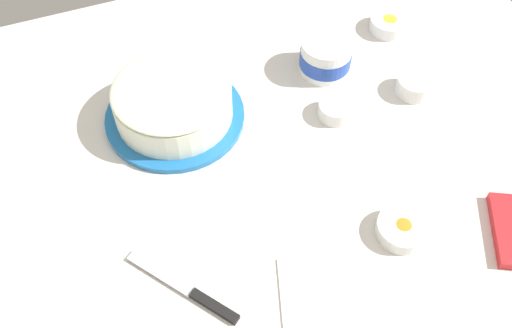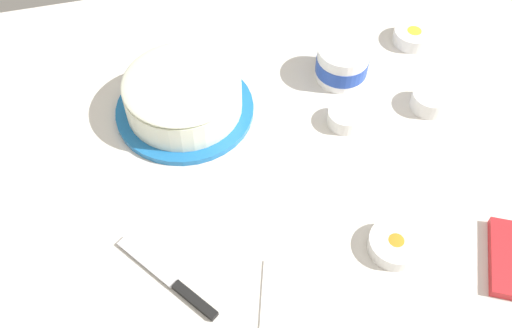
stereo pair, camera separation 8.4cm
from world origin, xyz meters
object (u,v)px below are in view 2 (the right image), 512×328
(sprinkle_bowl_yellow, at_px, (413,35))
(spreading_knife, at_px, (175,284))
(candy_box_lower, at_px, (511,259))
(paper_napkin, at_px, (304,302))
(frosting_tub, at_px, (342,63))
(sprinkle_bowl_rainbow, at_px, (345,117))
(frosted_cake, at_px, (183,96))
(sprinkle_bowl_green, at_px, (430,100))
(sprinkle_bowl_orange, at_px, (395,244))

(sprinkle_bowl_yellow, bearing_deg, spreading_knife, 126.68)
(candy_box_lower, height_order, paper_napkin, candy_box_lower)
(frosting_tub, height_order, spreading_knife, frosting_tub)
(sprinkle_bowl_yellow, distance_m, paper_napkin, 0.74)
(candy_box_lower, xyz_separation_m, paper_napkin, (0.02, 0.39, -0.01))
(sprinkle_bowl_rainbow, bearing_deg, frosting_tub, -15.40)
(frosting_tub, xyz_separation_m, paper_napkin, (-0.51, 0.25, -0.04))
(spreading_knife, distance_m, candy_box_lower, 0.61)
(frosting_tub, bearing_deg, candy_box_lower, -164.91)
(frosted_cake, bearing_deg, sprinkle_bowl_green, -102.61)
(spreading_knife, height_order, sprinkle_bowl_rainbow, sprinkle_bowl_rainbow)
(sprinkle_bowl_orange, xyz_separation_m, candy_box_lower, (-0.08, -0.20, -0.01))
(frosted_cake, relative_size, frosting_tub, 2.54)
(frosting_tub, distance_m, sprinkle_bowl_green, 0.21)
(frosting_tub, relative_size, sprinkle_bowl_orange, 1.22)
(frosting_tub, xyz_separation_m, sprinkle_bowl_yellow, (0.07, -0.21, -0.02))
(frosted_cake, height_order, frosting_tub, frosted_cake)
(sprinkle_bowl_green, height_order, paper_napkin, sprinkle_bowl_green)
(candy_box_lower, bearing_deg, sprinkle_bowl_yellow, 20.67)
(spreading_knife, height_order, candy_box_lower, candy_box_lower)
(spreading_knife, xyz_separation_m, sprinkle_bowl_rainbow, (0.29, -0.42, 0.01))
(sprinkle_bowl_yellow, relative_size, paper_napkin, 0.63)
(spreading_knife, xyz_separation_m, candy_box_lower, (-0.10, -0.60, 0.00))
(spreading_knife, relative_size, sprinkle_bowl_yellow, 2.12)
(frosting_tub, bearing_deg, sprinkle_bowl_rainbow, 164.60)
(sprinkle_bowl_orange, height_order, sprinkle_bowl_yellow, sprinkle_bowl_yellow)
(frosting_tub, bearing_deg, paper_napkin, 154.45)
(sprinkle_bowl_yellow, distance_m, sprinkle_bowl_rainbow, 0.33)
(frosted_cake, bearing_deg, paper_napkin, -165.90)
(frosted_cake, xyz_separation_m, spreading_knife, (-0.41, 0.09, -0.04))
(paper_napkin, bearing_deg, spreading_knife, 67.81)
(frosting_tub, distance_m, sprinkle_bowl_orange, 0.46)
(frosted_cake, relative_size, sprinkle_bowl_rainbow, 3.90)
(frosted_cake, distance_m, frosting_tub, 0.37)
(spreading_knife, bearing_deg, sprinkle_bowl_orange, -93.60)
(sprinkle_bowl_rainbow, distance_m, paper_napkin, 0.43)
(frosted_cake, distance_m, spreading_knife, 0.42)
(frosted_cake, height_order, sprinkle_bowl_green, frosted_cake)
(frosting_tub, distance_m, spreading_knife, 0.63)
(frosted_cake, bearing_deg, sprinkle_bowl_yellow, -80.97)
(frosting_tub, height_order, paper_napkin, frosting_tub)
(sprinkle_bowl_yellow, relative_size, sprinkle_bowl_green, 1.14)
(sprinkle_bowl_green, bearing_deg, paper_napkin, 132.82)
(candy_box_lower, bearing_deg, sprinkle_bowl_green, 24.73)
(spreading_knife, xyz_separation_m, sprinkle_bowl_green, (0.29, -0.62, 0.02))
(spreading_knife, xyz_separation_m, sprinkle_bowl_orange, (-0.03, -0.41, 0.01))
(sprinkle_bowl_yellow, bearing_deg, frosting_tub, 108.80)
(sprinkle_bowl_rainbow, distance_m, candy_box_lower, 0.43)
(frosting_tub, bearing_deg, sprinkle_bowl_green, -131.12)
(candy_box_lower, bearing_deg, frosted_cake, 72.22)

